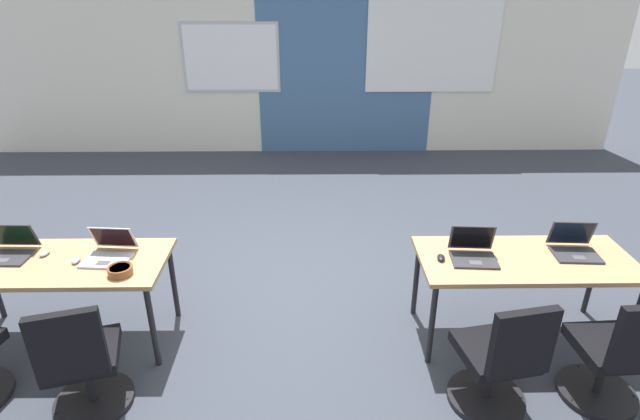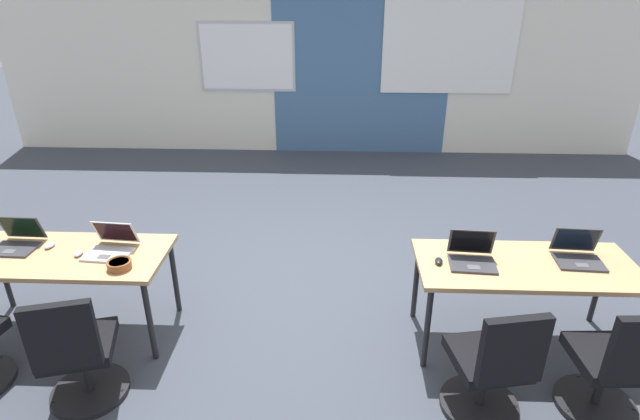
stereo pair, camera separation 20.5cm
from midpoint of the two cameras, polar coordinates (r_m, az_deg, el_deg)
name	(u,v)px [view 2 (the right image)]	position (r m, az deg, el deg)	size (l,w,h in m)	color
ground_plane	(298,293)	(4.65, -1.25, -9.41)	(24.00, 24.00, 0.00)	#383D47
back_wall_assembly	(320,62)	(8.11, 0.74, 16.45)	(10.00, 0.27, 2.80)	silver
desk_near_left	(62,261)	(4.28, -26.06, -5.20)	(1.60, 0.70, 0.72)	tan
desk_near_right	(525,271)	(4.07, 23.68, -6.35)	(1.60, 0.70, 0.72)	tan
laptop_near_left_inner	(110,246)	(4.11, -21.42, -3.88)	(0.36, 0.35, 0.22)	#B7B7BC
mouse_near_left_inner	(78,253)	(4.17, -24.52, -4.51)	(0.07, 0.11, 0.03)	#B2B2B7
chair_near_left_inner	(78,358)	(3.71, -24.32, -15.08)	(0.54, 0.59, 0.92)	black
laptop_near_right_inner	(472,256)	(3.88, 18.36, -5.05)	(0.35, 0.31, 0.23)	#333338
mouse_near_right_inner	(439,261)	(3.82, 14.86, -5.66)	(0.07, 0.11, 0.03)	black
chair_near_right_inner	(491,371)	(3.52, 20.55, -16.80)	(0.52, 0.57, 0.92)	black
laptop_near_right_end	(578,254)	(4.22, 28.52, -4.47)	(0.35, 0.32, 0.23)	#333338
chair_near_right_end	(613,371)	(3.85, 31.76, -15.31)	(0.52, 0.55, 0.92)	black
laptop_near_left_end	(17,241)	(4.49, -30.14, -3.12)	(0.34, 0.32, 0.23)	#333338
mouse_near_left_end	(50,245)	(4.38, -27.21, -3.62)	(0.07, 0.11, 0.03)	#B2B2B7
snack_bowl	(119,264)	(3.87, -20.46, -5.79)	(0.18, 0.18, 0.06)	brown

